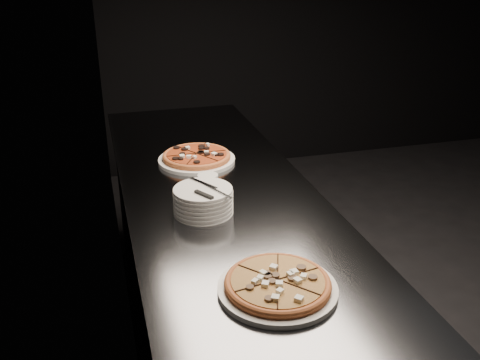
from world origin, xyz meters
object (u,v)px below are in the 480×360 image
object	(u,v)px
pizza_mushroom	(278,285)
cutlery	(206,189)
counter	(223,292)
plate_stack	(203,201)
ramekin	(208,183)
pizza_tomato	(197,157)

from	to	relation	value
pizza_mushroom	cutlery	size ratio (longest dim) A/B	1.58
pizza_mushroom	cutlery	distance (m)	0.52
counter	cutlery	size ratio (longest dim) A/B	11.15
plate_stack	pizza_mushroom	bearing A→B (deg)	-79.49
pizza_mushroom	plate_stack	bearing A→B (deg)	100.51
cutlery	ramekin	world-z (taller)	cutlery
counter	plate_stack	bearing A→B (deg)	-125.53
pizza_mushroom	pizza_tomato	world-z (taller)	same
cutlery	counter	bearing A→B (deg)	28.43
plate_stack	pizza_tomato	bearing A→B (deg)	81.39
pizza_tomato	cutlery	bearing A→B (deg)	-97.42
plate_stack	ramekin	bearing A→B (deg)	72.38
counter	pizza_tomato	world-z (taller)	pizza_tomato
pizza_mushroom	pizza_tomato	xyz separation A→B (m)	(-0.02, 1.02, 0.00)
pizza_tomato	ramekin	bearing A→B (deg)	-93.53
pizza_mushroom	ramekin	distance (m)	0.70
pizza_tomato	plate_stack	world-z (taller)	plate_stack
pizza_mushroom	counter	bearing A→B (deg)	89.71
counter	cutlery	distance (m)	0.59
pizza_mushroom	ramekin	size ratio (longest dim) A/B	4.33
pizza_tomato	cutlery	xyz separation A→B (m)	(-0.07, -0.51, 0.08)
plate_stack	cutlery	world-z (taller)	cutlery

